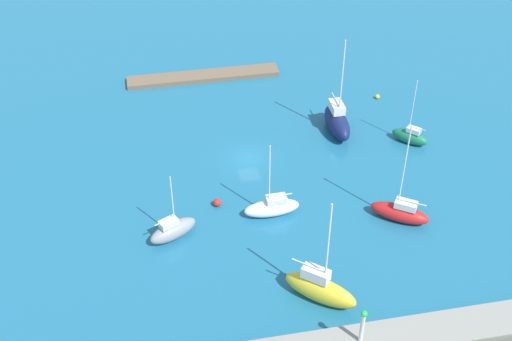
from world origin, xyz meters
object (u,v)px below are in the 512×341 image
at_px(sailboat_gray_inner_mooring, 173,230).
at_px(mooring_buoy_yellow, 377,97).
at_px(sailboat_yellow_west_end, 320,288).
at_px(sailboat_red_near_pier, 400,212).
at_px(sailboat_green_center_basin, 410,136).
at_px(mooring_buoy_red, 217,203).
at_px(harbor_beacon, 363,324).
at_px(sailboat_navy_east_end, 337,121).
at_px(pier_dock, 203,76).
at_px(sailboat_white_far_south, 272,207).

relative_size(sailboat_gray_inner_mooring, mooring_buoy_yellow, 12.44).
distance_m(sailboat_yellow_west_end, sailboat_red_near_pier, 14.39).
bearing_deg(sailboat_green_center_basin, mooring_buoy_red, 60.72).
bearing_deg(sailboat_yellow_west_end, sailboat_red_near_pier, 79.02).
bearing_deg(mooring_buoy_red, harbor_beacon, 113.33).
relative_size(sailboat_red_near_pier, mooring_buoy_yellow, 18.81).
height_order(sailboat_navy_east_end, mooring_buoy_red, sailboat_navy_east_end).
relative_size(sailboat_yellow_west_end, sailboat_red_near_pier, 1.00).
relative_size(sailboat_green_center_basin, sailboat_red_near_pier, 0.73).
distance_m(pier_dock, mooring_buoy_yellow, 24.44).
bearing_deg(sailboat_gray_inner_mooring, sailboat_yellow_west_end, -67.33).
xyz_separation_m(sailboat_red_near_pier, mooring_buoy_yellow, (-5.83, -23.66, -0.76)).
relative_size(sailboat_yellow_west_end, sailboat_gray_inner_mooring, 1.51).
relative_size(pier_dock, sailboat_red_near_pier, 1.81).
distance_m(sailboat_navy_east_end, sailboat_gray_inner_mooring, 26.69).
xyz_separation_m(pier_dock, mooring_buoy_yellow, (-22.35, 9.89, -0.01)).
height_order(sailboat_yellow_west_end, sailboat_white_far_south, sailboat_yellow_west_end).
bearing_deg(mooring_buoy_red, sailboat_gray_inner_mooring, 38.79).
relative_size(harbor_beacon, sailboat_navy_east_end, 0.29).
relative_size(harbor_beacon, mooring_buoy_yellow, 5.95).
bearing_deg(mooring_buoy_yellow, sailboat_green_center_basin, 92.29).
height_order(sailboat_yellow_west_end, sailboat_gray_inner_mooring, sailboat_yellow_west_end).
relative_size(harbor_beacon, mooring_buoy_red, 4.24).
distance_m(harbor_beacon, mooring_buoy_red, 23.29).
distance_m(harbor_beacon, sailboat_yellow_west_end, 6.87).
distance_m(sailboat_white_far_south, sailboat_navy_east_end, 17.71).
bearing_deg(sailboat_red_near_pier, mooring_buoy_red, 16.77).
xyz_separation_m(harbor_beacon, sailboat_red_near_pier, (-9.41, -15.33, -2.54)).
distance_m(sailboat_white_far_south, sailboat_gray_inner_mooring, 10.77).
relative_size(harbor_beacon, sailboat_green_center_basin, 0.43).
bearing_deg(sailboat_yellow_west_end, mooring_buoy_red, 156.35).
xyz_separation_m(sailboat_white_far_south, sailboat_navy_east_end, (-11.16, -13.74, 0.59)).
distance_m(sailboat_navy_east_end, mooring_buoy_yellow, 10.17).
bearing_deg(sailboat_gray_inner_mooring, sailboat_red_near_pier, -30.69).
relative_size(sailboat_white_far_south, sailboat_navy_east_end, 0.71).
height_order(sailboat_white_far_south, sailboat_navy_east_end, sailboat_navy_east_end).
height_order(sailboat_white_far_south, mooring_buoy_red, sailboat_white_far_south).
bearing_deg(sailboat_green_center_basin, sailboat_red_near_pier, 108.90).
xyz_separation_m(sailboat_red_near_pier, mooring_buoy_red, (18.55, -5.86, -0.64)).
bearing_deg(mooring_buoy_yellow, pier_dock, -23.88).
bearing_deg(mooring_buoy_yellow, sailboat_gray_inner_mooring, 36.61).
distance_m(sailboat_gray_inner_mooring, mooring_buoy_red, 6.59).
xyz_separation_m(pier_dock, sailboat_green_center_basin, (-22.77, 20.42, 0.62)).
bearing_deg(harbor_beacon, sailboat_yellow_west_end, -74.26).
xyz_separation_m(sailboat_navy_east_end, sailboat_gray_inner_mooring, (21.81, 15.37, -0.50)).
height_order(sailboat_green_center_basin, sailboat_white_far_south, sailboat_white_far_south).
bearing_deg(pier_dock, mooring_buoy_red, 85.80).
distance_m(sailboat_red_near_pier, sailboat_navy_east_end, 17.22).
xyz_separation_m(sailboat_green_center_basin, sailboat_white_far_south, (19.26, 9.76, 0.04)).
xyz_separation_m(pier_dock, sailboat_white_far_south, (-3.50, 30.18, 0.66)).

